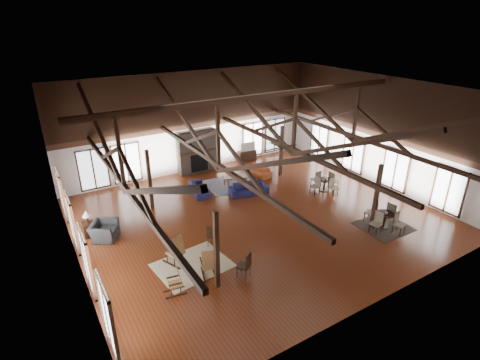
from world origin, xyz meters
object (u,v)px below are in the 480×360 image
armchair (104,231)px  cafe_table_near (385,217)px  sofa_navy_front (249,189)px  sofa_navy_left (199,188)px  tv_console (247,155)px  sofa_orange (258,170)px  coffee_table (235,177)px  cafe_table_far (324,183)px

armchair → cafe_table_near: cafe_table_near is taller
sofa_navy_front → cafe_table_near: cafe_table_near is taller
sofa_navy_left → armchair: 5.80m
sofa_navy_left → tv_console: bearing=-47.5°
sofa_orange → coffee_table: (-1.95, -0.54, 0.18)m
sofa_navy_left → tv_console: tv_console is taller
sofa_navy_front → tv_console: bearing=73.3°
sofa_navy_front → sofa_orange: sofa_navy_front is taller
tv_console → armchair: bearing=-154.5°
sofa_navy_front → sofa_navy_left: 2.68m
sofa_navy_left → cafe_table_near: (5.66, -7.59, 0.22)m
cafe_table_near → tv_console: size_ratio=1.51×
sofa_navy_left → coffee_table: 2.21m
sofa_navy_front → armchair: size_ratio=1.82×
coffee_table → cafe_table_far: bearing=-21.8°
cafe_table_far → tv_console: 6.35m
armchair → sofa_navy_front: bearing=-54.1°
sofa_navy_left → armchair: armchair is taller
sofa_orange → sofa_navy_left: bearing=-88.8°
sofa_navy_left → cafe_table_far: bearing=-107.5°
cafe_table_far → sofa_navy_left: bearing=151.4°
cafe_table_near → tv_console: bearing=94.2°
sofa_navy_front → armchair: (-7.68, -0.47, 0.07)m
coffee_table → tv_console: (2.68, 3.01, -0.13)m
cafe_table_near → cafe_table_far: bearing=85.4°
coffee_table → tv_console: bearing=66.9°
sofa_navy_front → coffee_table: size_ratio=1.42×
sofa_navy_left → cafe_table_far: 6.85m
sofa_navy_front → sofa_orange: bearing=60.2°
tv_console → cafe_table_far: bearing=-79.8°
coffee_table → sofa_orange: bearing=34.1°
sofa_navy_left → cafe_table_near: bearing=-132.1°
sofa_navy_front → armchair: bearing=-162.4°
cafe_table_far → coffee_table: bearing=139.5°
armchair → tv_console: size_ratio=0.90×
sofa_navy_front → cafe_table_near: bearing=-46.5°
armchair → sofa_orange: bearing=-43.2°
sofa_navy_left → armchair: bearing=121.0°
sofa_orange → cafe_table_far: bearing=20.4°
armchair → tv_console: (10.34, 4.94, -0.05)m
cafe_table_far → armchair: bearing=173.5°
sofa_orange → coffee_table: sofa_orange is taller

